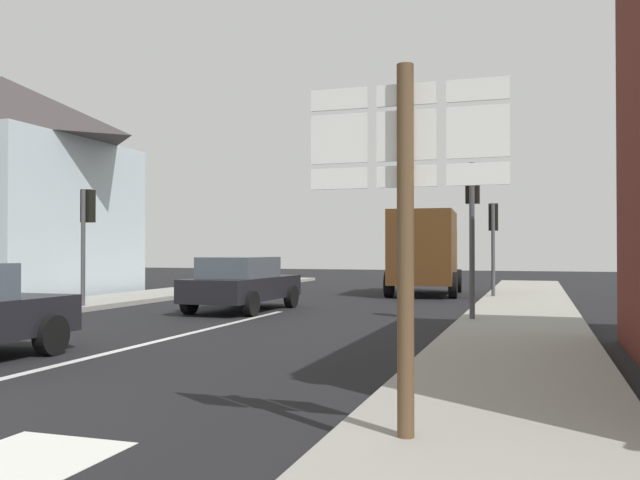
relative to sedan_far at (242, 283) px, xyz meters
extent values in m
plane|color=black|center=(1.07, -1.90, -0.76)|extent=(80.00, 80.00, 0.00)
cube|color=gray|center=(7.30, -3.90, -0.69)|extent=(2.65, 44.00, 0.14)
cube|color=silver|center=(1.07, -5.90, -0.75)|extent=(0.16, 12.00, 0.01)
cube|color=silver|center=(-10.54, 2.56, 1.98)|extent=(7.27, 7.21, 5.47)
pyramid|color=#383333|center=(-10.54, 2.56, 5.91)|extent=(7.63, 7.57, 2.40)
cube|color=silver|center=(-10.54, 6.76, -0.41)|extent=(4.36, 1.20, 0.70)
cylinder|color=black|center=(0.33, -8.00, -0.44)|extent=(0.22, 0.64, 0.64)
cube|color=black|center=(0.00, 0.07, -0.14)|extent=(1.88, 4.25, 0.60)
cube|color=#47515B|center=(-0.01, -0.18, 0.43)|extent=(1.61, 2.15, 0.55)
cylinder|color=black|center=(-0.83, 1.44, -0.44)|extent=(0.24, 0.65, 0.64)
cylinder|color=black|center=(0.92, 1.39, -0.44)|extent=(0.24, 0.65, 0.64)
cylinder|color=black|center=(-0.91, -1.25, -0.44)|extent=(0.24, 0.65, 0.64)
cylinder|color=black|center=(0.84, -1.31, -0.44)|extent=(0.24, 0.65, 0.64)
cube|color=#4C2D14|center=(3.76, 7.44, 0.99)|extent=(2.42, 3.83, 2.60)
cube|color=#4C2D14|center=(3.60, 9.93, 0.69)|extent=(2.17, 1.43, 2.00)
cube|color=#47515B|center=(3.60, 9.98, 1.49)|extent=(1.76, 0.21, 0.70)
cylinder|color=black|center=(2.51, 9.81, -0.31)|extent=(0.34, 0.92, 0.90)
cylinder|color=black|center=(4.70, 9.95, -0.31)|extent=(0.34, 0.92, 0.90)
cylinder|color=black|center=(2.72, 6.42, -0.31)|extent=(0.34, 0.92, 0.90)
cylinder|color=black|center=(4.91, 6.56, -0.31)|extent=(0.34, 0.92, 0.90)
cylinder|color=brown|center=(6.62, -11.39, 0.84)|extent=(0.14, 0.14, 3.20)
cube|color=white|center=(6.04, -11.34, 2.20)|extent=(0.50, 0.03, 0.18)
cube|color=black|center=(6.04, -11.32, 2.20)|extent=(0.43, 0.01, 0.13)
cube|color=white|center=(6.04, -11.34, 1.86)|extent=(0.50, 0.03, 0.42)
cube|color=black|center=(6.04, -11.32, 1.86)|extent=(0.43, 0.01, 0.32)
cube|color=white|center=(6.04, -11.34, 1.52)|extent=(0.50, 0.03, 0.18)
cube|color=black|center=(6.04, -11.32, 1.52)|extent=(0.43, 0.01, 0.13)
cube|color=white|center=(6.62, -11.34, 2.20)|extent=(0.50, 0.03, 0.18)
cube|color=black|center=(6.62, -11.32, 2.20)|extent=(0.43, 0.01, 0.13)
cube|color=white|center=(6.62, -11.34, 1.86)|extent=(0.50, 0.03, 0.42)
cube|color=black|center=(6.62, -11.32, 1.86)|extent=(0.43, 0.01, 0.32)
cube|color=white|center=(6.62, -11.34, 1.52)|extent=(0.50, 0.03, 0.18)
cube|color=black|center=(6.62, -11.32, 1.52)|extent=(0.43, 0.01, 0.13)
cube|color=white|center=(7.20, -11.34, 2.20)|extent=(0.50, 0.03, 0.18)
cube|color=black|center=(7.20, -11.32, 2.20)|extent=(0.43, 0.01, 0.13)
cube|color=white|center=(7.20, -11.34, 1.86)|extent=(0.50, 0.03, 0.42)
cube|color=black|center=(7.20, -11.32, 1.86)|extent=(0.43, 0.01, 0.32)
cube|color=white|center=(7.20, -11.34, 1.52)|extent=(0.50, 0.03, 0.18)
cube|color=black|center=(7.20, -11.32, 1.52)|extent=(0.43, 0.01, 0.13)
cylinder|color=#47474C|center=(-4.14, -1.30, 0.90)|extent=(0.12, 0.12, 3.32)
cube|color=black|center=(-4.14, -1.10, 2.11)|extent=(0.30, 0.28, 0.90)
sphere|color=red|center=(-4.14, -0.96, 2.38)|extent=(0.18, 0.18, 0.18)
sphere|color=#3C2303|center=(-4.14, -0.96, 2.10)|extent=(0.18, 0.18, 0.18)
sphere|color=black|center=(-4.14, -0.96, 1.82)|extent=(0.18, 0.18, 0.18)
cylinder|color=#47474C|center=(6.28, -1.58, 1.04)|extent=(0.12, 0.12, 3.61)
cube|color=black|center=(6.28, -1.38, 2.40)|extent=(0.30, 0.28, 0.90)
sphere|color=red|center=(6.28, -1.24, 2.67)|extent=(0.18, 0.18, 0.18)
sphere|color=#3C2303|center=(6.28, -1.24, 2.39)|extent=(0.18, 0.18, 0.18)
sphere|color=black|center=(6.28, -1.24, 2.11)|extent=(0.18, 0.18, 0.18)
cylinder|color=#47474C|center=(6.28, 6.08, 0.84)|extent=(0.12, 0.12, 3.20)
cube|color=black|center=(6.28, 6.28, 1.99)|extent=(0.30, 0.28, 0.90)
sphere|color=red|center=(6.28, 6.42, 2.26)|extent=(0.18, 0.18, 0.18)
sphere|color=#3C2303|center=(6.28, 6.42, 1.98)|extent=(0.18, 0.18, 0.18)
sphere|color=black|center=(6.28, 6.42, 1.70)|extent=(0.18, 0.18, 0.18)
camera|label=1|loc=(7.64, -16.89, 0.91)|focal=38.02mm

